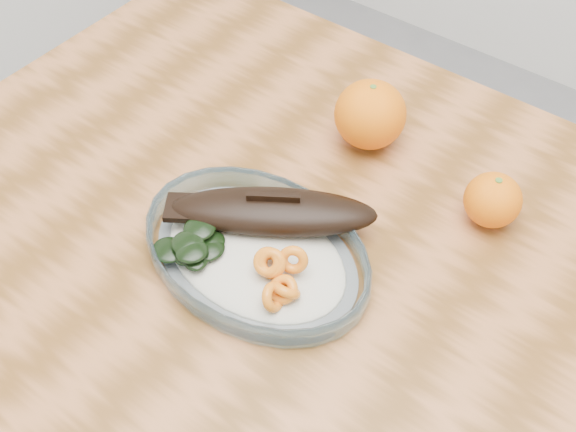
{
  "coord_description": "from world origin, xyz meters",
  "views": [
    {
      "loc": [
        0.22,
        -0.42,
        1.4
      ],
      "look_at": [
        -0.11,
        0.02,
        0.77
      ],
      "focal_mm": 45.0,
      "sensor_mm": 36.0,
      "label": 1
    }
  ],
  "objects_px": {
    "dining_table": "(348,332)",
    "orange_right": "(493,200)",
    "plated_meal": "(256,248)",
    "orange_left": "(370,114)"
  },
  "relations": [
    {
      "from": "dining_table",
      "to": "orange_right",
      "type": "distance_m",
      "value": 0.23
    },
    {
      "from": "plated_meal",
      "to": "orange_right",
      "type": "distance_m",
      "value": 0.28
    },
    {
      "from": "dining_table",
      "to": "plated_meal",
      "type": "bearing_deg",
      "value": -161.69
    },
    {
      "from": "dining_table",
      "to": "orange_right",
      "type": "xyz_separation_m",
      "value": [
        0.07,
        0.17,
        0.13
      ]
    },
    {
      "from": "dining_table",
      "to": "plated_meal",
      "type": "xyz_separation_m",
      "value": [
        -0.11,
        -0.04,
        0.12
      ]
    },
    {
      "from": "orange_right",
      "to": "plated_meal",
      "type": "bearing_deg",
      "value": -130.95
    },
    {
      "from": "orange_left",
      "to": "plated_meal",
      "type": "bearing_deg",
      "value": -88.77
    },
    {
      "from": "plated_meal",
      "to": "orange_left",
      "type": "xyz_separation_m",
      "value": [
        -0.01,
        0.24,
        0.03
      ]
    },
    {
      "from": "plated_meal",
      "to": "orange_right",
      "type": "xyz_separation_m",
      "value": [
        0.18,
        0.21,
        0.01
      ]
    },
    {
      "from": "dining_table",
      "to": "plated_meal",
      "type": "relative_size",
      "value": 2.3
    }
  ]
}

